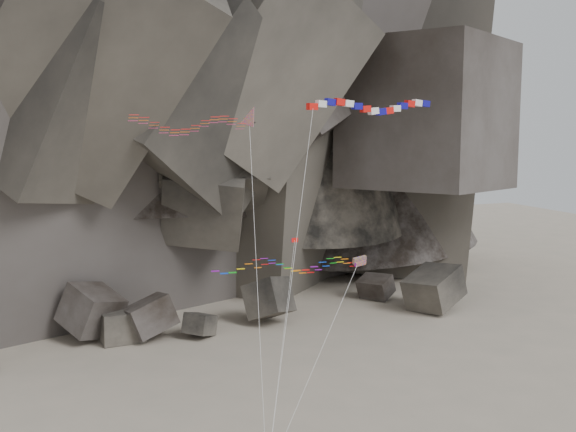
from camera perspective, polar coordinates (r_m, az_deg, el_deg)
name	(u,v)px	position (r m, az deg, el deg)	size (l,w,h in m)	color
headland	(114,22)	(124.21, -13.58, 14.66)	(110.00, 70.00, 84.00)	#504A41
boulder_field	(148,318)	(91.62, -11.00, -7.92)	(83.77, 17.83, 7.47)	#47423F
delta_kite	(186,123)	(57.02, -8.09, 7.29)	(10.77, 11.58, 26.14)	red
banner_kite	(372,107)	(62.06, 6.62, 8.54)	(19.62, 10.99, 26.75)	red
parafoil_kite	(283,265)	(60.02, -0.39, -3.88)	(13.79, 10.21, 13.62)	gold
pennant_kite	(290,280)	(57.79, 0.13, -5.11)	(6.22, 9.08, 15.36)	red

